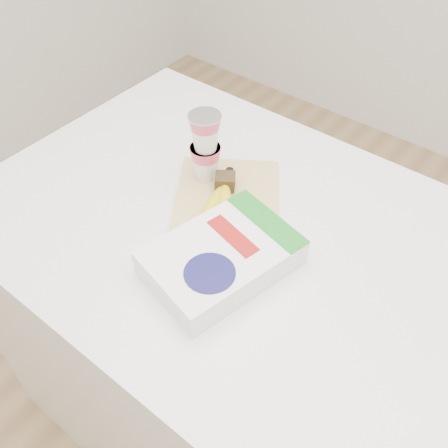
% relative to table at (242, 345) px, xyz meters
% --- Properties ---
extents(room, '(4.00, 4.00, 4.00)m').
position_rel_table_xyz_m(room, '(0.00, 0.00, 0.85)').
color(room, tan).
rests_on(room, ground).
extents(table, '(1.33, 0.89, 1.00)m').
position_rel_table_xyz_m(table, '(0.00, 0.00, 0.00)').
color(table, white).
rests_on(table, ground).
extents(cutting_board, '(0.39, 0.42, 0.02)m').
position_rel_table_xyz_m(cutting_board, '(-0.09, 0.03, 0.51)').
color(cutting_board, '#E7C57F').
rests_on(cutting_board, table).
extents(bananas, '(0.14, 0.18, 0.05)m').
position_rel_table_xyz_m(bananas, '(-0.09, 0.02, 0.54)').
color(bananas, '#382816').
rests_on(bananas, cutting_board).
extents(yogurt_stack, '(0.08, 0.08, 0.18)m').
position_rel_table_xyz_m(yogurt_stack, '(-0.18, 0.08, 0.61)').
color(yogurt_stack, white).
rests_on(yogurt_stack, cutting_board).
extents(cereal_box, '(0.27, 0.35, 0.07)m').
position_rel_table_xyz_m(cereal_box, '(0.02, -0.12, 0.53)').
color(cereal_box, white).
rests_on(cereal_box, table).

